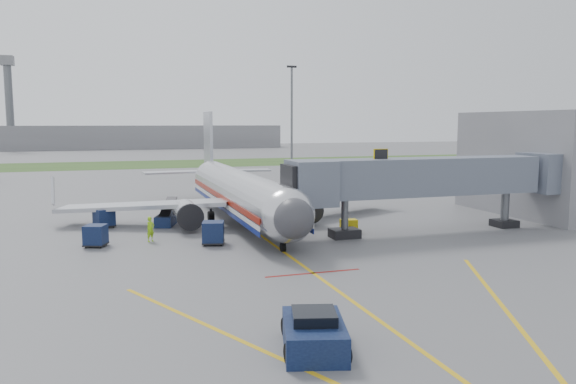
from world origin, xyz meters
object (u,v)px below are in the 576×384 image
object	(u,v)px
pushback_tug	(314,334)
belt_loader	(167,218)
airliner	(239,192)
ramp_worker	(150,229)

from	to	relation	value
pushback_tug	belt_loader	world-z (taller)	belt_loader
airliner	ramp_worker	world-z (taller)	airliner
belt_loader	ramp_worker	size ratio (longest dim) A/B	2.39
airliner	belt_loader	distance (m)	6.92
belt_loader	ramp_worker	xyz separation A→B (m)	(-1.93, -6.94, 0.42)
airliner	ramp_worker	xyz separation A→B (m)	(-8.51, -7.05, -1.69)
airliner	pushback_tug	bearing A→B (deg)	-97.62
belt_loader	ramp_worker	distance (m)	7.22
belt_loader	airliner	bearing A→B (deg)	0.91
airliner	ramp_worker	size ratio (longest dim) A/B	18.69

